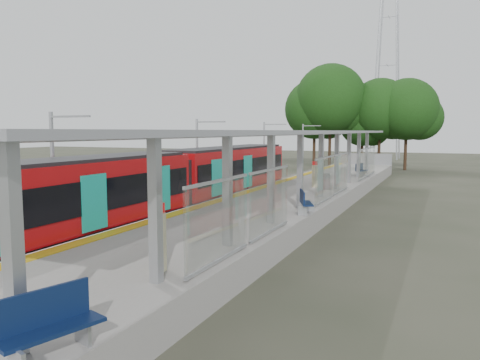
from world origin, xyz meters
name	(u,v)px	position (x,y,z in m)	size (l,w,h in m)	color
ground	(31,341)	(0.00, 0.00, 0.00)	(200.00, 200.00, 0.00)	#474438
trackbed	(229,201)	(-4.50, 20.00, 0.12)	(3.00, 70.00, 0.24)	#59544C
platform	(296,199)	(0.00, 20.00, 0.50)	(6.00, 50.00, 1.00)	gray
tactile_strip	(257,189)	(-2.55, 20.00, 1.01)	(0.60, 50.00, 0.02)	gold
end_fence	(363,159)	(0.00, 44.95, 1.60)	(6.00, 0.10, 1.20)	#9EA0A5
train	(169,182)	(-4.50, 12.79, 2.05)	(2.74, 27.60, 3.62)	black
canopy	(305,139)	(1.61, 16.19, 4.20)	(3.27, 38.00, 3.66)	#9EA0A5
pylon	(388,41)	(-1.00, 73.00, 19.00)	(8.00, 4.00, 38.00)	#9EA0A5
tree_cluster	(354,107)	(-2.20, 50.92, 7.49)	(18.17, 9.79, 12.77)	#382316
catenary_masts	(198,158)	(-6.22, 19.00, 2.91)	(2.08, 48.16, 5.40)	#9EA0A5
bench_near	(47,324)	(2.60, -1.94, 1.60)	(0.98, 1.74, 1.14)	#0E2049
bench_mid	(305,201)	(2.61, 12.69, 1.54)	(1.01, 1.54, 1.02)	#0E2049
bench_far	(361,169)	(2.01, 31.09, 1.54)	(0.77, 1.57, 1.03)	#0E2049
info_pillar_near	(159,241)	(1.52, 2.84, 1.78)	(0.40, 0.40, 1.80)	beige
info_pillar_far	(315,176)	(0.52, 22.37, 1.72)	(0.38, 0.38, 1.67)	beige
litter_bin	(326,181)	(1.50, 21.47, 1.51)	(0.50, 0.50, 1.02)	#9EA0A5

